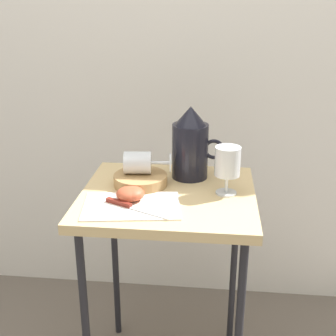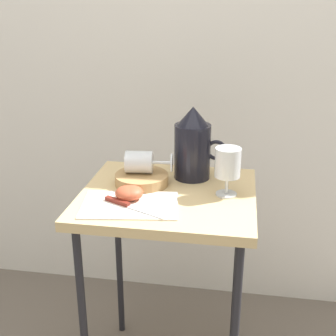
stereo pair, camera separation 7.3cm
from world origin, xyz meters
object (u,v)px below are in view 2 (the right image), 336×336
wine_glass_upright (228,165)px  apple_half_right (131,193)px  apple_half_left (127,193)px  table (168,215)px  knife (126,205)px  pitcher (193,150)px  basket_tray (142,179)px  wine_glass_tipped_near (141,162)px

wine_glass_upright → apple_half_right: size_ratio=2.05×
apple_half_left → apple_half_right: (0.01, 0.00, 0.00)m
table → knife: (-0.10, -0.12, 0.09)m
pitcher → apple_half_right: 0.27m
pitcher → wine_glass_upright: bearing=-46.6°
wine_glass_upright → apple_half_left: wine_glass_upright is taller
basket_tray → apple_half_left: apple_half_left is taller
table → apple_half_right: size_ratio=9.97×
pitcher → wine_glass_tipped_near: (-0.16, -0.07, -0.03)m
basket_tray → wine_glass_upright: wine_glass_upright is taller
basket_tray → pitcher: (0.15, 0.09, 0.08)m
apple_half_right → pitcher: bearing=53.2°
wine_glass_tipped_near → apple_half_right: (-0.00, -0.14, -0.05)m
pitcher → knife: (-0.16, -0.26, -0.09)m
pitcher → basket_tray: bearing=-150.1°
basket_tray → knife: (-0.01, -0.17, -0.01)m
wine_glass_upright → wine_glass_tipped_near: size_ratio=0.96×
table → apple_half_left: (-0.11, -0.08, 0.10)m
basket_tray → apple_half_left: bearing=-96.6°
wine_glass_tipped_near → pitcher: bearing=25.2°
table → wine_glass_upright: 0.25m
knife → apple_half_left: bearing=97.6°
basket_tray → knife: basket_tray is taller
basket_tray → wine_glass_upright: size_ratio=1.14×
apple_half_left → pitcher: bearing=52.1°
wine_glass_upright → wine_glass_tipped_near: 0.28m
basket_tray → apple_half_right: 0.12m
table → wine_glass_tipped_near: bearing=147.6°
basket_tray → apple_half_left: 0.13m
apple_half_left → apple_half_right: same height
pitcher → wine_glass_tipped_near: pitcher is taller
table → apple_half_right: 0.16m
apple_half_left → knife: 0.05m
table → wine_glass_tipped_near: wine_glass_tipped_near is taller
apple_half_right → knife: apple_half_right is taller
wine_glass_tipped_near → apple_half_right: size_ratio=2.14×
basket_tray → wine_glass_tipped_near: (-0.00, 0.01, 0.05)m
wine_glass_upright → apple_half_right: 0.30m
table → wine_glass_tipped_near: (-0.10, 0.06, 0.15)m
table → wine_glass_tipped_near: size_ratio=4.66×
pitcher → knife: bearing=-121.8°
table → pitcher: (0.06, 0.14, 0.17)m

